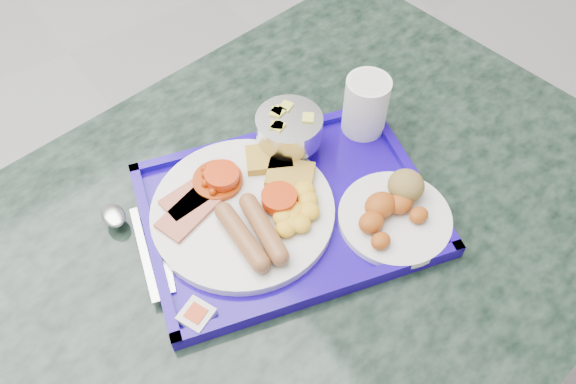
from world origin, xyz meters
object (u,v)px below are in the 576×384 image
Objects in this scene: fruit_bowl at (289,128)px; juice_cup at (366,104)px; main_plate at (249,207)px; table at (275,299)px; tray at (288,210)px; bread_plate at (395,210)px.

juice_cup is (0.13, -0.03, 0.01)m from fruit_bowl.
main_plate is at bearing -151.07° from fruit_bowl.
table is 0.22m from main_plate.
tray is 4.71× the size of fruit_bowl.
table is at bearing 154.40° from bread_plate.
table is 12.19× the size of fruit_bowl.
main_plate is 0.25m from juice_cup.
table is 0.36m from juice_cup.
main_plate is (-0.00, 0.05, 0.22)m from table.
tray is 0.16m from bread_plate.
tray reaches higher than table.
tray is at bearing 138.32° from bread_plate.
table is 2.59× the size of tray.
bread_plate is (0.11, -0.10, 0.02)m from tray.
tray is 0.13m from fruit_bowl.
table is 0.20m from tray.
main_plate is 2.59× the size of fruit_bowl.
table is at bearing -160.66° from juice_cup.
bread_plate is (0.16, -0.08, 0.22)m from table.
table is at bearing -85.41° from main_plate.
juice_cup is (0.08, 0.16, 0.04)m from bread_plate.
main_plate is at bearing 94.59° from table.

